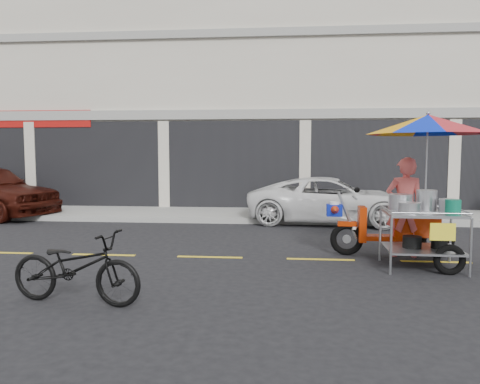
{
  "coord_description": "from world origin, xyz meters",
  "views": [
    {
      "loc": [
        -0.67,
        -8.31,
        1.92
      ],
      "look_at": [
        -1.5,
        0.6,
        1.15
      ],
      "focal_mm": 35.0,
      "sensor_mm": 36.0,
      "label": 1
    }
  ],
  "objects": [
    {
      "name": "food_vendor_rig",
      "position": [
        1.59,
        -0.12,
        1.63
      ],
      "size": [
        2.56,
        2.1,
        2.59
      ],
      "rotation": [
        0.0,
        0.0,
        -0.03
      ],
      "color": "black",
      "rests_on": "ground"
    },
    {
      "name": "near_bicycle",
      "position": [
        -3.27,
        -2.73,
        0.47
      ],
      "size": [
        1.85,
        0.86,
        0.93
      ],
      "primitive_type": "imported",
      "rotation": [
        0.0,
        0.0,
        1.43
      ],
      "color": "black",
      "rests_on": "ground"
    },
    {
      "name": "ground",
      "position": [
        0.0,
        0.0,
        0.0
      ],
      "size": [
        90.0,
        90.0,
        0.0
      ],
      "primitive_type": "plane",
      "color": "black"
    },
    {
      "name": "white_pickup",
      "position": [
        0.63,
        4.41,
        0.62
      ],
      "size": [
        4.66,
        2.52,
        1.24
      ],
      "primitive_type": "imported",
      "rotation": [
        0.0,
        0.0,
        1.46
      ],
      "color": "white",
      "rests_on": "ground"
    },
    {
      "name": "centerline",
      "position": [
        0.0,
        0.0,
        0.0
      ],
      "size": [
        42.0,
        0.1,
        0.01
      ],
      "primitive_type": "cube",
      "color": "gold",
      "rests_on": "ground"
    },
    {
      "name": "sidewalk",
      "position": [
        0.0,
        5.5,
        0.07
      ],
      "size": [
        45.0,
        3.0,
        0.15
      ],
      "primitive_type": "cube",
      "color": "gray",
      "rests_on": "ground"
    },
    {
      "name": "shophouse_block",
      "position": [
        2.82,
        10.59,
        4.24
      ],
      "size": [
        36.0,
        8.11,
        10.4
      ],
      "color": "beige",
      "rests_on": "ground"
    }
  ]
}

